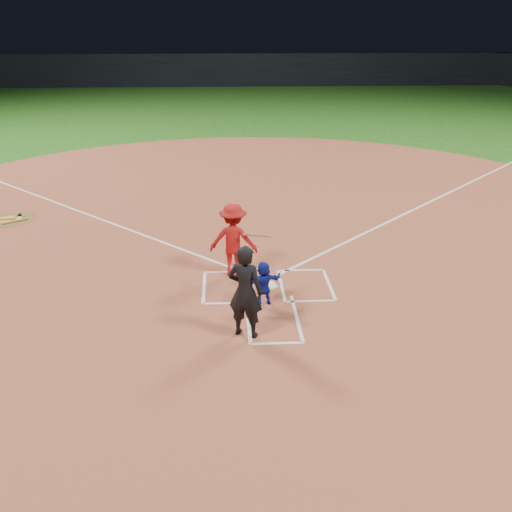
{
  "coord_description": "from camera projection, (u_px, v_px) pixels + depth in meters",
  "views": [
    {
      "loc": [
        -1.01,
        -13.02,
        6.22
      ],
      "look_at": [
        -0.3,
        -0.4,
        1.0
      ],
      "focal_mm": 40.0,
      "sensor_mm": 36.0,
      "label": 1
    }
  ],
  "objects": [
    {
      "name": "home_plate_dirt",
      "position": [
        254.0,
        212.0,
        19.98
      ],
      "size": [
        28.0,
        28.0,
        0.01
      ],
      "primitive_type": "cylinder",
      "color": "brown",
      "rests_on": "ground"
    },
    {
      "name": "umpire",
      "position": [
        245.0,
        292.0,
        11.8
      ],
      "size": [
        0.87,
        0.73,
        2.04
      ],
      "primitive_type": "imported",
      "rotation": [
        0.0,
        0.0,
        2.76
      ],
      "color": "black",
      "rests_on": "home_plate_dirt"
    },
    {
      "name": "on_deck_bat_b",
      "position": [
        2.0,
        220.0,
        19.12
      ],
      "size": [
        0.83,
        0.25,
        0.06
      ],
      "primitive_type": "cylinder",
      "rotation": [
        1.57,
        0.0,
        -1.35
      ],
      "color": "#986438",
      "rests_on": "on_deck_circle"
    },
    {
      "name": "on_deck_logo",
      "position": [
        9.0,
        219.0,
        19.24
      ],
      "size": [
        0.8,
        0.8,
        0.0
      ],
      "primitive_type": "cylinder",
      "color": "gold",
      "rests_on": "on_deck_circle"
    },
    {
      "name": "batter_at_plate",
      "position": [
        233.0,
        240.0,
        14.74
      ],
      "size": [
        1.66,
        0.89,
        1.93
      ],
      "color": "#A81212",
      "rests_on": "home_plate_dirt"
    },
    {
      "name": "chalk_markings",
      "position": [
        255.0,
        219.0,
        19.32
      ],
      "size": [
        28.35,
        17.32,
        0.01
      ],
      "color": "white",
      "rests_on": "home_plate_dirt"
    },
    {
      "name": "on_deck_bat_a",
      "position": [
        16.0,
        216.0,
        19.46
      ],
      "size": [
        0.12,
        0.84,
        0.06
      ],
      "primitive_type": "cylinder",
      "rotation": [
        1.57,
        0.0,
        0.07
      ],
      "color": "olive",
      "rests_on": "on_deck_circle"
    },
    {
      "name": "on_deck_bat_c",
      "position": [
        15.0,
        221.0,
        18.96
      ],
      "size": [
        0.73,
        0.53,
        0.06
      ],
      "primitive_type": "cylinder",
      "rotation": [
        1.57,
        0.0,
        2.17
      ],
      "color": "olive",
      "rests_on": "on_deck_circle"
    },
    {
      "name": "catcher",
      "position": [
        263.0,
        283.0,
        13.31
      ],
      "size": [
        1.05,
        0.66,
        1.08
      ],
      "primitive_type": "imported",
      "rotation": [
        0.0,
        0.0,
        3.51
      ],
      "color": "#121E96",
      "rests_on": "home_plate_dirt"
    },
    {
      "name": "ground",
      "position": [
        267.0,
        286.0,
        14.45
      ],
      "size": [
        120.0,
        120.0,
        0.0
      ],
      "primitive_type": "plane",
      "color": "#1E5415",
      "rests_on": "ground"
    },
    {
      "name": "home_plate",
      "position": [
        267.0,
        285.0,
        14.44
      ],
      "size": [
        0.6,
        0.6,
        0.02
      ],
      "primitive_type": "cylinder",
      "rotation": [
        0.0,
        0.0,
        3.14
      ],
      "color": "white",
      "rests_on": "home_plate_dirt"
    },
    {
      "name": "bat_weight_donut",
      "position": [
        19.0,
        215.0,
        19.61
      ],
      "size": [
        0.19,
        0.19,
        0.05
      ],
      "primitive_type": "torus",
      "color": "black",
      "rests_on": "on_deck_circle"
    },
    {
      "name": "stadium_wall_far",
      "position": [
        232.0,
        70.0,
        58.13
      ],
      "size": [
        80.0,
        1.2,
        3.2
      ],
      "primitive_type": "cube",
      "color": "black",
      "rests_on": "ground"
    },
    {
      "name": "on_deck_circle",
      "position": [
        9.0,
        220.0,
        19.24
      ],
      "size": [
        1.7,
        1.7,
        0.01
      ],
      "primitive_type": "cylinder",
      "color": "brown",
      "rests_on": "home_plate_dirt"
    }
  ]
}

